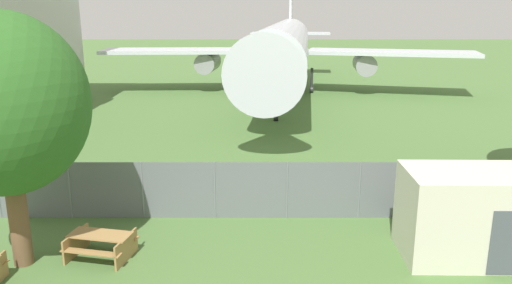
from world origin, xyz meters
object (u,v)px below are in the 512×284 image
airplane (283,46)px  picnic_bench_open_grass (99,243)px  portable_cabin (467,214)px  tree_left_of_cabin (2,105)px

airplane → picnic_bench_open_grass: size_ratio=19.61×
airplane → portable_cabin: (3.84, -29.61, -2.82)m
portable_cabin → picnic_bench_open_grass: portable_cabin is taller
picnic_bench_open_grass → portable_cabin: bearing=0.5°
tree_left_of_cabin → portable_cabin: bearing=2.1°
tree_left_of_cabin → picnic_bench_open_grass: bearing=9.6°
portable_cabin → picnic_bench_open_grass: (-10.90, -0.10, -0.85)m
portable_cabin → airplane: bearing=98.4°
airplane → portable_cabin: bearing=13.2°
picnic_bench_open_grass → tree_left_of_cabin: size_ratio=0.29×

